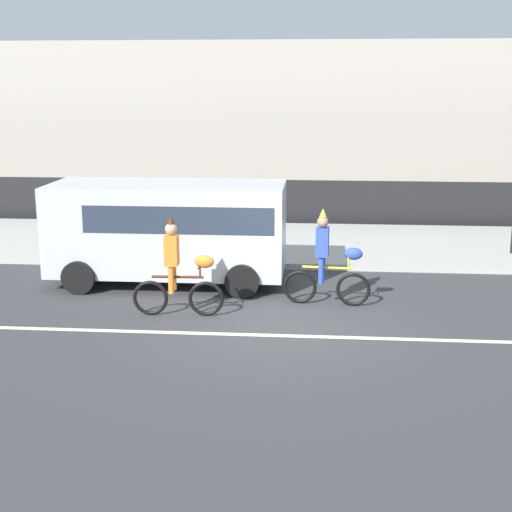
{
  "coord_description": "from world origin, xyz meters",
  "views": [
    {
      "loc": [
        0.46,
        -12.15,
        4.25
      ],
      "look_at": [
        -0.65,
        1.2,
        1.0
      ],
      "focal_mm": 50.0,
      "sensor_mm": 36.0,
      "label": 1
    }
  ],
  "objects": [
    {
      "name": "parked_van_silver",
      "position": [
        -2.6,
        2.7,
        1.28
      ],
      "size": [
        5.0,
        2.22,
        2.18
      ],
      "color": "silver",
      "rests_on": "ground"
    },
    {
      "name": "building_backdrop",
      "position": [
        -3.64,
        18.0,
        2.88
      ],
      "size": [
        28.0,
        8.0,
        5.77
      ],
      "primitive_type": "cube",
      "color": "#B2A899",
      "rests_on": "ground"
    },
    {
      "name": "ground_plane",
      "position": [
        0.0,
        0.0,
        0.0
      ],
      "size": [
        80.0,
        80.0,
        0.0
      ],
      "primitive_type": "plane",
      "color": "#38383A"
    },
    {
      "name": "road_centre_line",
      "position": [
        0.0,
        -0.5,
        0.0
      ],
      "size": [
        36.0,
        0.14,
        0.01
      ],
      "primitive_type": "cube",
      "color": "beige",
      "rests_on": "ground"
    },
    {
      "name": "parade_cyclist_cobalt",
      "position": [
        0.74,
        1.37,
        0.84
      ],
      "size": [
        1.72,
        0.5,
        1.92
      ],
      "color": "black",
      "rests_on": "ground"
    },
    {
      "name": "sidewalk_curb",
      "position": [
        0.0,
        6.5,
        0.07
      ],
      "size": [
        60.0,
        5.0,
        0.15
      ],
      "primitive_type": "cube",
      "color": "#ADAAA3",
      "rests_on": "ground"
    },
    {
      "name": "parade_cyclist_orange",
      "position": [
        -2.04,
        0.46,
        0.84
      ],
      "size": [
        1.72,
        0.5,
        1.92
      ],
      "color": "black",
      "rests_on": "ground"
    },
    {
      "name": "fence_line",
      "position": [
        0.0,
        9.4,
        0.7
      ],
      "size": [
        40.0,
        0.08,
        1.4
      ],
      "primitive_type": "cube",
      "color": "black",
      "rests_on": "ground"
    }
  ]
}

